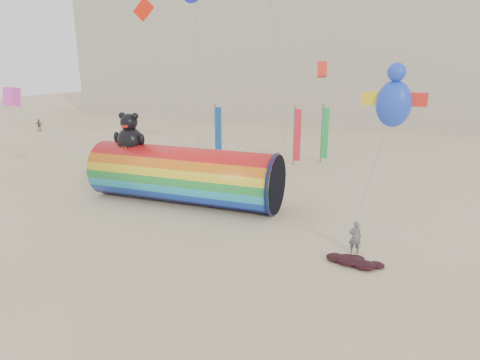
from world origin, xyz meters
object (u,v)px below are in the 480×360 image
(fabric_bundle, at_px, (353,261))
(windsock_assembly, at_px, (184,174))
(kite_handler, at_px, (355,237))
(hotel_building, at_px, (266,50))

(fabric_bundle, bearing_deg, windsock_assembly, 155.52)
(windsock_assembly, distance_m, kite_handler, 11.93)
(fabric_bundle, bearing_deg, kite_handler, 94.92)
(hotel_building, xyz_separation_m, fabric_bundle, (19.30, -47.86, -10.14))
(kite_handler, xyz_separation_m, fabric_bundle, (0.10, -1.21, -0.64))
(kite_handler, bearing_deg, fabric_bundle, 80.34)
(hotel_building, distance_m, kite_handler, 51.33)
(kite_handler, bearing_deg, windsock_assembly, -33.95)
(windsock_assembly, height_order, kite_handler, windsock_assembly)
(fabric_bundle, bearing_deg, hotel_building, 111.96)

